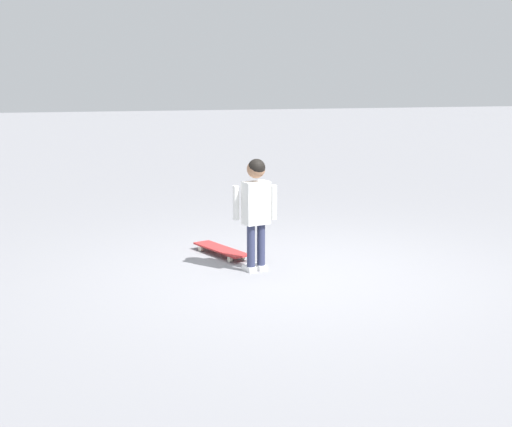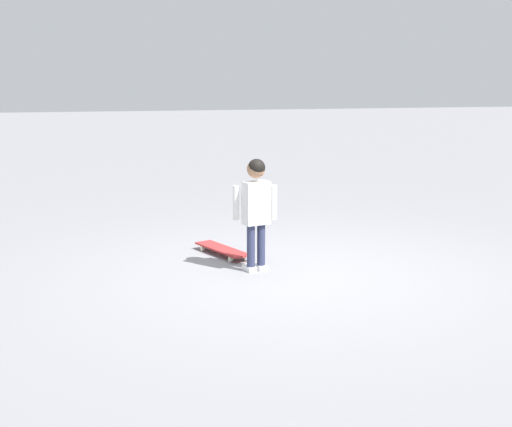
# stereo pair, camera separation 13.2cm
# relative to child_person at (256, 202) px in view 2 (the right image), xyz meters

# --- Properties ---
(ground_plane) EXTENTS (50.00, 50.00, 0.00)m
(ground_plane) POSITION_rel_child_person_xyz_m (0.35, -0.23, -0.66)
(ground_plane) COLOR gray
(child_person) EXTENTS (0.40, 0.23, 1.06)m
(child_person) POSITION_rel_child_person_xyz_m (0.00, 0.00, 0.00)
(child_person) COLOR #2D3351
(child_person) RESTS_ON ground
(skateboard) EXTENTS (0.48, 0.78, 0.07)m
(skateboard) POSITION_rel_child_person_xyz_m (-0.22, 0.65, -0.60)
(skateboard) COLOR #B22D2D
(skateboard) RESTS_ON ground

